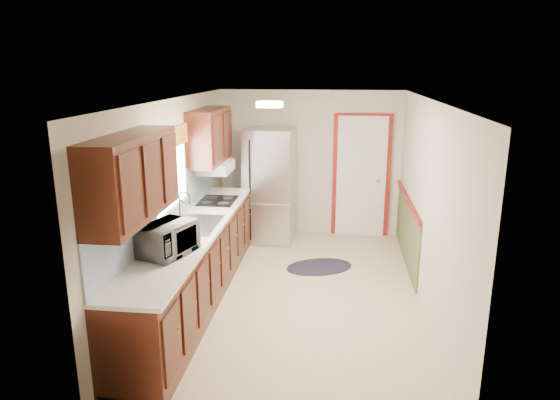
# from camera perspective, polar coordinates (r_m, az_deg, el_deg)

# --- Properties ---
(room_shell) EXTENTS (3.20, 5.20, 2.52)m
(room_shell) POSITION_cam_1_polar(r_m,az_deg,el_deg) (5.91, 2.01, -0.31)
(room_shell) COLOR #CDB590
(room_shell) RESTS_ON ground
(kitchen_run) EXTENTS (0.63, 4.00, 2.20)m
(kitchen_run) POSITION_cam_1_polar(r_m,az_deg,el_deg) (5.98, -10.18, -4.29)
(kitchen_run) COLOR #3B160D
(kitchen_run) RESTS_ON ground
(back_wall_trim) EXTENTS (1.12, 2.30, 2.08)m
(back_wall_trim) POSITION_cam_1_polar(r_m,az_deg,el_deg) (8.13, 10.29, 1.45)
(back_wall_trim) COLOR maroon
(back_wall_trim) RESTS_ON ground
(ceiling_fixture) EXTENTS (0.30, 0.30, 0.06)m
(ceiling_fixture) POSITION_cam_1_polar(r_m,az_deg,el_deg) (5.55, -1.20, 10.87)
(ceiling_fixture) COLOR #FFD88C
(ceiling_fixture) RESTS_ON room_shell
(microwave) EXTENTS (0.48, 0.64, 0.39)m
(microwave) POSITION_cam_1_polar(r_m,az_deg,el_deg) (5.09, -12.72, -4.00)
(microwave) COLOR white
(microwave) RESTS_ON kitchen_run
(refrigerator) EXTENTS (0.79, 0.78, 1.83)m
(refrigerator) POSITION_cam_1_polar(r_m,az_deg,el_deg) (8.02, -1.19, 1.69)
(refrigerator) COLOR #B7B7BC
(refrigerator) RESTS_ON ground
(rug) EXTENTS (1.12, 0.94, 0.01)m
(rug) POSITION_cam_1_polar(r_m,az_deg,el_deg) (7.17, 4.51, -7.62)
(rug) COLOR black
(rug) RESTS_ON ground
(cooktop) EXTENTS (0.49, 0.58, 0.02)m
(cooktop) POSITION_cam_1_polar(r_m,az_deg,el_deg) (7.01, -7.14, -0.08)
(cooktop) COLOR black
(cooktop) RESTS_ON kitchen_run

